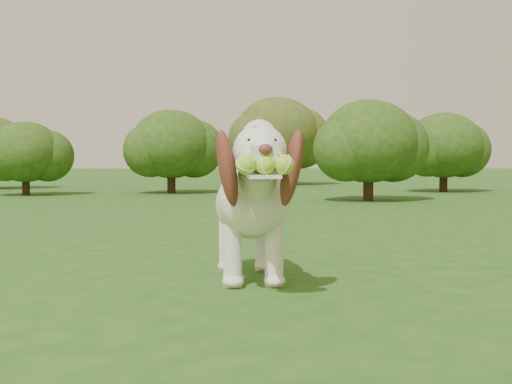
{
  "coord_description": "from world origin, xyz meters",
  "views": [
    {
      "loc": [
        0.42,
        -3.48,
        0.67
      ],
      "look_at": [
        0.45,
        -0.25,
        0.51
      ],
      "focal_mm": 45.0,
      "sensor_mm": 36.0,
      "label": 1
    }
  ],
  "objects": [
    {
      "name": "shrub_d",
      "position": [
        4.31,
        9.38,
        0.94
      ],
      "size": [
        1.54,
        1.54,
        1.6
      ],
      "color": "#382314",
      "rests_on": "ground"
    },
    {
      "name": "shrub_a",
      "position": [
        -3.69,
        8.28,
        0.79
      ],
      "size": [
        1.3,
        1.3,
        1.35
      ],
      "color": "#382314",
      "rests_on": "ground"
    },
    {
      "name": "ground",
      "position": [
        0.0,
        0.0,
        0.0
      ],
      "size": [
        80.0,
        80.0,
        0.0
      ],
      "primitive_type": "plane",
      "color": "#1B4E16",
      "rests_on": "ground"
    },
    {
      "name": "shrub_i",
      "position": [
        1.11,
        12.88,
        1.31
      ],
      "size": [
        2.15,
        2.15,
        2.23
      ],
      "color": "#382314",
      "rests_on": "ground"
    },
    {
      "name": "dog",
      "position": [
        0.43,
        0.01,
        0.46
      ],
      "size": [
        0.51,
        1.32,
        0.86
      ],
      "rotation": [
        0.0,
        0.0,
        0.09
      ],
      "color": "silver",
      "rests_on": "ground"
    },
    {
      "name": "shrub_c",
      "position": [
        2.3,
        6.66,
        0.94
      ],
      "size": [
        1.55,
        1.55,
        1.6
      ],
      "color": "#382314",
      "rests_on": "ground"
    },
    {
      "name": "shrub_b",
      "position": [
        -1.11,
        8.94,
        0.95
      ],
      "size": [
        1.56,
        1.56,
        1.62
      ],
      "color": "#382314",
      "rests_on": "ground"
    }
  ]
}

